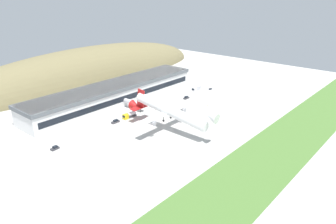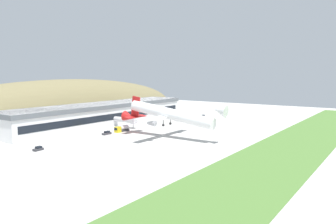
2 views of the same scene
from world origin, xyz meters
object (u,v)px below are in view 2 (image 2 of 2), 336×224
Objects in this scene: service_car_1 at (107,133)px; service_car_3 at (38,149)px; cargo_airplane at (169,114)px; fuel_truck at (188,115)px; box_truck at (122,129)px; jetway_0 at (126,120)px; traffic_cone_0 at (204,124)px; terminal_building at (103,112)px; service_car_2 at (180,120)px; service_car_0 at (203,116)px.

service_car_3 is at bearing -175.82° from service_car_1.
fuel_truck is (61.98, 28.12, -8.77)m from cargo_airplane.
box_truck is (-62.80, -1.14, -0.01)m from fuel_truck.
jetway_0 reaches higher than traffic_cone_0.
cargo_airplane reaches higher than terminal_building.
box_truck is at bearing 91.74° from cargo_airplane.
cargo_airplane reaches higher than service_car_1.
service_car_1 is 1.04× the size of service_car_2.
cargo_airplane reaches higher than service_car_0.
traffic_cone_0 is at bearing -40.96° from jetway_0.
box_truck is (-44.94, 4.02, 0.78)m from service_car_2.
terminal_building is 27.12× the size of service_car_2.
terminal_building reaches higher than service_car_2.
jetway_0 reaches higher than service_car_3.
service_car_1 is 9.81m from box_truck.
box_truck is (-10.16, -6.33, -2.52)m from jetway_0.
traffic_cone_0 is at bearing -27.08° from box_truck.
jetway_0 is 25.38× the size of traffic_cone_0.
cargo_airplane reaches higher than service_car_3.
cargo_airplane is at bearing -88.26° from box_truck.
cargo_airplane is 12.30× the size of service_car_2.
jetway_0 is 36.44m from service_car_2.
jetway_0 is at bearing 31.93° from box_truck.
terminal_building is at bearing 123.42° from traffic_cone_0.
box_truck is (-68.94, 6.10, 0.80)m from service_car_0.
service_car_2 is 7.51× the size of traffic_cone_0.
terminal_building is at bearing 24.99° from service_car_3.
service_car_0 is at bearing -1.87° from service_car_3.
terminal_building is 44.40m from service_car_2.
terminal_building reaches higher than service_car_0.
service_car_2 is (33.20, -28.88, -5.89)m from terminal_building.
service_car_1 is 1.19× the size of service_car_3.
box_truck is 14.61× the size of traffic_cone_0.
service_car_1 is (-21.51, -24.50, -5.91)m from terminal_building.
fuel_truck is at bearing 0.62° from service_car_1.
service_car_0 is at bearing 30.58° from traffic_cone_0.
fuel_truck reaches higher than service_car_1.
box_truck is at bearing 2.87° from service_car_3.
service_car_1 reaches higher than service_car_3.
service_car_2 is at bearing -41.03° from terminal_building.
terminal_building is 13.94× the size of box_truck.
service_car_2 is 18.61m from fuel_truck.
cargo_airplane is 92.36× the size of traffic_cone_0.
box_truck is at bearing -2.08° from service_car_1.
cargo_airplane reaches higher than jetway_0.
traffic_cone_0 is at bearing -97.88° from service_car_2.
cargo_airplane reaches higher than service_car_2.
jetway_0 is 35.15m from cargo_airplane.
cargo_airplane is 50.64m from service_car_2.
terminal_building is 15.67× the size of fuel_truck.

